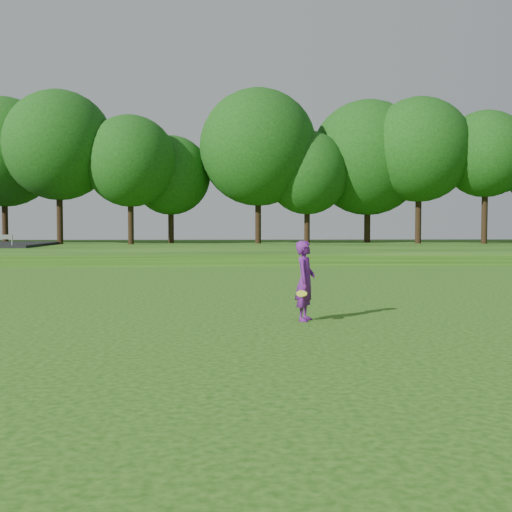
{
  "coord_description": "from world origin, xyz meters",
  "views": [
    {
      "loc": [
        1.58,
        -13.99,
        2.28
      ],
      "look_at": [
        2.26,
        4.78,
        1.3
      ],
      "focal_mm": 45.0,
      "sensor_mm": 36.0,
      "label": 1
    }
  ],
  "objects": [
    {
      "name": "ground",
      "position": [
        0.0,
        0.0,
        0.0
      ],
      "size": [
        140.0,
        140.0,
        0.0
      ],
      "primitive_type": "plane",
      "color": "#19470D",
      "rests_on": "ground"
    },
    {
      "name": "treeline",
      "position": [
        0.0,
        38.0,
        8.1
      ],
      "size": [
        104.0,
        7.0,
        15.0
      ],
      "primitive_type": null,
      "color": "#13400E",
      "rests_on": "berm"
    },
    {
      "name": "walking_path",
      "position": [
        0.0,
        20.0,
        0.02
      ],
      "size": [
        130.0,
        1.6,
        0.04
      ],
      "primitive_type": "cube",
      "color": "gray",
      "rests_on": "ground"
    },
    {
      "name": "woman",
      "position": [
        3.26,
        0.78,
        0.93
      ],
      "size": [
        0.64,
        0.92,
        1.86
      ],
      "color": "#641B7D",
      "rests_on": "ground"
    },
    {
      "name": "berm",
      "position": [
        0.0,
        34.0,
        0.3
      ],
      "size": [
        130.0,
        30.0,
        0.6
      ],
      "primitive_type": "cube",
      "color": "#19470D",
      "rests_on": "ground"
    }
  ]
}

